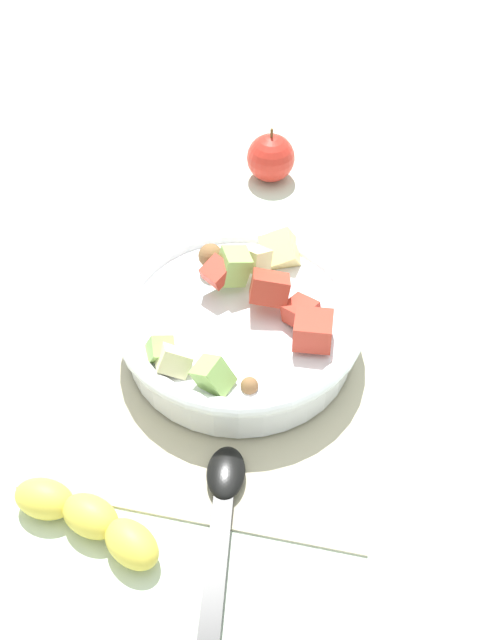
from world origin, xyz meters
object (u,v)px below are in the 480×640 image
object	(u,v)px
salad_bowl	(241,323)
serving_spoon	(222,508)
whole_apple	(271,158)
banana_whole	(88,519)

from	to	relation	value
salad_bowl	serving_spoon	size ratio (longest dim) A/B	1.34
whole_apple	salad_bowl	bearing A→B (deg)	4.42
salad_bowl	banana_whole	bearing A→B (deg)	-20.34
salad_bowl	whole_apple	size ratio (longest dim) A/B	3.38
whole_apple	banana_whole	bearing A→B (deg)	-6.60
serving_spoon	whole_apple	xyz separation A→B (m)	(-0.50, -0.05, 0.02)
salad_bowl	serving_spoon	world-z (taller)	salad_bowl
serving_spoon	banana_whole	world-z (taller)	banana_whole
serving_spoon	banana_whole	bearing A→B (deg)	-71.10
whole_apple	serving_spoon	bearing A→B (deg)	5.46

